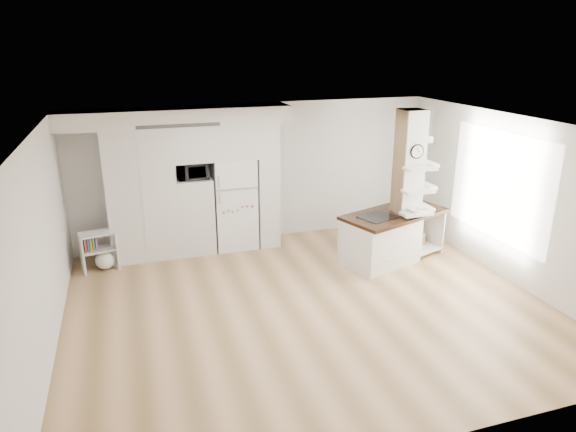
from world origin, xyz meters
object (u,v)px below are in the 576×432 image
Objects in this scene: kitchen_island at (385,237)px; floor_plant_a at (423,232)px; refrigerator at (234,203)px; bookshelf at (101,253)px.

kitchen_island is 1.25m from floor_plant_a.
refrigerator is 2.89m from kitchen_island.
refrigerator reaches higher than kitchen_island.
floor_plant_a is at bearing 5.65° from kitchen_island.
bookshelf is (-2.45, -0.37, -0.57)m from refrigerator.
bookshelf is (-4.86, 1.17, -0.16)m from kitchen_island.
refrigerator is 2.54m from bookshelf.
floor_plant_a is at bearing -16.19° from refrigerator.
refrigerator reaches higher than bookshelf.
refrigerator is 2.52× the size of bookshelf.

